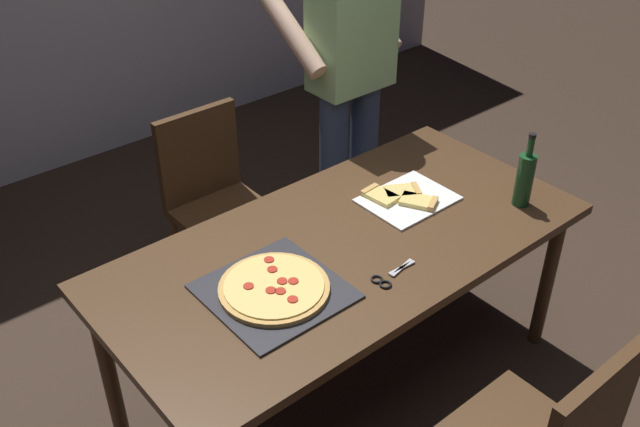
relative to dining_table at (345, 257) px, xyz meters
name	(u,v)px	position (x,y,z in m)	size (l,w,h in m)	color
ground_plane	(342,382)	(0.00, 0.00, -0.68)	(12.00, 12.00, 0.00)	#38281E
dining_table	(345,257)	(0.00, 0.00, 0.00)	(1.86, 0.91, 0.75)	#4C331E
chair_far_side	(213,193)	(0.00, 0.94, -0.17)	(0.42, 0.42, 0.90)	#472D19
person_serving_pizza	(349,76)	(0.65, 0.72, 0.32)	(0.55, 0.54, 1.75)	#38476B
pepperoni_pizza_on_tray	(274,289)	(-0.38, -0.06, 0.08)	(0.44, 0.44, 0.04)	#2D2D33
pizza_slices_on_towel	(405,198)	(0.37, 0.06, 0.08)	(0.36, 0.29, 0.03)	white
wine_bottle	(525,178)	(0.71, -0.26, 0.19)	(0.07, 0.07, 0.32)	#194723
kitchen_scissors	(389,277)	(-0.03, -0.26, 0.08)	(0.20, 0.09, 0.01)	silver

